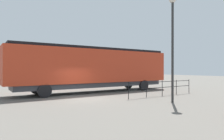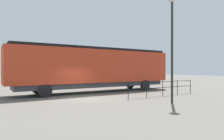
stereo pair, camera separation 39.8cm
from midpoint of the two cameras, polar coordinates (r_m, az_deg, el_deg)
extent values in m
plane|color=#666059|center=(15.94, -7.08, -7.89)|extent=(120.00, 120.00, 0.00)
cube|color=red|center=(20.04, -4.02, 1.07)|extent=(2.96, 16.30, 3.10)
cube|color=black|center=(24.12, 10.86, -0.18)|extent=(2.84, 2.29, 2.17)
cube|color=black|center=(20.14, -4.02, 5.83)|extent=(2.67, 15.64, 0.24)
cube|color=#38383D|center=(20.09, -4.02, -3.99)|extent=(2.67, 14.99, 0.45)
cylinder|color=black|center=(24.04, 5.56, -3.84)|extent=(0.30, 1.10, 1.10)
cylinder|color=black|center=(21.99, 9.78, -4.22)|extent=(0.30, 1.10, 1.10)
cylinder|color=black|center=(19.57, -19.58, -4.77)|extent=(0.30, 1.10, 1.10)
cylinder|color=black|center=(16.99, -17.67, -5.53)|extent=(0.30, 1.10, 1.10)
cylinder|color=#2D2D2D|center=(14.28, 17.29, 4.92)|extent=(0.16, 0.16, 6.84)
cube|color=black|center=(17.65, 14.71, -3.22)|extent=(0.04, 7.21, 0.04)
cube|color=black|center=(17.69, 14.71, -4.77)|extent=(0.04, 7.21, 0.04)
cylinder|color=black|center=(15.29, 5.33, -5.79)|extent=(0.05, 0.05, 1.29)
cylinder|color=black|center=(16.44, 10.37, -5.38)|extent=(0.05, 0.05, 1.29)
cylinder|color=black|center=(17.69, 14.71, -4.98)|extent=(0.05, 0.05, 1.29)
cylinder|color=black|center=(19.04, 18.46, -4.62)|extent=(0.05, 0.05, 1.29)
cylinder|color=black|center=(20.45, 21.70, -4.29)|extent=(0.05, 0.05, 1.29)
camera|label=1|loc=(0.20, -89.30, 0.00)|focal=32.53mm
camera|label=2|loc=(0.20, 90.70, 0.00)|focal=32.53mm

